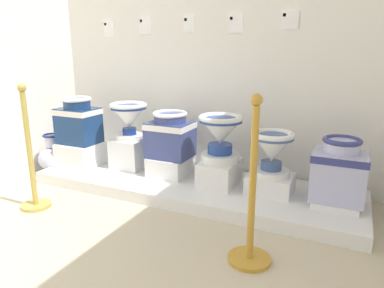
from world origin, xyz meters
TOP-DOWN VIEW (x-y plane):
  - wall_back at (1.63, 2.61)m, footprint 3.47×0.06m
  - display_platform at (1.63, 2.14)m, footprint 2.77×0.83m
  - plinth_block_pale_glazed at (0.48, 2.08)m, footprint 0.36×0.35m
  - antique_toilet_pale_glazed at (0.48, 2.08)m, footprint 0.37×0.29m
  - plinth_block_central_ornate at (0.95, 2.24)m, footprint 0.30×0.30m
  - antique_toilet_central_ornate at (0.95, 2.24)m, footprint 0.35×0.35m
  - plinth_block_tall_cobalt at (1.39, 2.21)m, footprint 0.33×0.36m
  - antique_toilet_tall_cobalt at (1.39, 2.21)m, footprint 0.38×0.32m
  - plinth_block_slender_white at (1.88, 2.17)m, footprint 0.28×0.38m
  - antique_toilet_slender_white at (1.88, 2.17)m, footprint 0.36×0.36m
  - plinth_block_squat_floral at (2.30, 2.17)m, footprint 0.34×0.29m
  - antique_toilet_squat_floral at (2.30, 2.17)m, footprint 0.33×0.33m
  - plinth_block_rightmost at (2.78, 2.14)m, footprint 0.32×0.32m
  - antique_toilet_rightmost at (2.78, 2.14)m, footprint 0.37×0.30m
  - info_placard_first at (0.51, 2.57)m, footprint 0.11×0.01m
  - info_placard_second at (0.94, 2.57)m, footprint 0.12×0.01m
  - info_placard_third at (1.40, 2.57)m, footprint 0.09×0.01m
  - info_placard_fourth at (1.84, 2.57)m, footprint 0.12×0.01m
  - info_placard_fifth at (2.29, 2.57)m, footprint 0.14×0.01m
  - decorative_vase_corner at (0.20, 1.99)m, footprint 0.27×0.27m
  - stanchion_post_near_left at (0.66, 1.35)m, footprint 0.22×0.22m
  - stanchion_post_near_right at (2.37, 1.35)m, footprint 0.25×0.25m

SIDE VIEW (x-z plane):
  - display_platform at x=1.63m, z-range 0.00..0.10m
  - plinth_block_rightmost at x=2.78m, z-range 0.10..0.14m
  - decorative_vase_corner at x=0.20m, z-range -0.03..0.37m
  - plinth_block_squat_floral at x=2.30m, z-range 0.10..0.24m
  - plinth_block_tall_cobalt at x=1.39m, z-range 0.10..0.27m
  - plinth_block_slender_white at x=1.88m, z-range 0.10..0.30m
  - plinth_block_pale_glazed at x=0.48m, z-range 0.10..0.32m
  - plinth_block_central_ornate at x=0.95m, z-range 0.10..0.38m
  - stanchion_post_near_right at x=2.37m, z-range -0.19..0.77m
  - stanchion_post_near_left at x=0.66m, z-range -0.16..0.79m
  - antique_toilet_rightmost at x=2.78m, z-range 0.14..0.60m
  - antique_toilet_squat_floral at x=2.30m, z-range 0.28..0.63m
  - antique_toilet_tall_cobalt at x=1.39m, z-range 0.27..0.68m
  - antique_toilet_slender_white at x=1.88m, z-range 0.34..0.72m
  - antique_toilet_pale_glazed at x=0.48m, z-range 0.33..0.76m
  - antique_toilet_central_ornate at x=0.95m, z-range 0.42..0.76m
  - info_placard_first at x=0.51m, z-range 1.31..1.47m
  - info_placard_fourth at x=1.84m, z-range 1.33..1.47m
  - info_placard_second at x=0.94m, z-range 1.33..1.49m
  - info_placard_third at x=1.40m, z-range 1.34..1.48m
  - info_placard_fifth at x=2.29m, z-range 1.34..1.48m
  - wall_back at x=1.63m, z-range 0.00..3.01m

